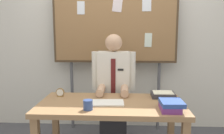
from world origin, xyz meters
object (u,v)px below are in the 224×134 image
person (114,94)px  book_stack (171,105)px  bulletin_board (115,25)px  desk_clock (60,93)px  desk (111,111)px  open_notebook (108,103)px  paper_tray (163,95)px  coffee_mug (88,105)px

person → book_stack: size_ratio=5.39×
bulletin_board → desk_clock: 1.25m
desk → person: (0.00, 0.56, 0.03)m
person → open_notebook: size_ratio=4.32×
bulletin_board → book_stack: bearing=-64.2°
bulletin_board → desk_clock: bearing=-127.5°
book_stack → desk_clock: bearing=160.7°
bulletin_board → paper_tray: 1.23m
paper_tray → bulletin_board: bearing=127.8°
person → paper_tray: (0.57, -0.32, 0.09)m
open_notebook → coffee_mug: 0.28m
coffee_mug → desk: bearing=48.1°
desk → person: bearing=90.0°
open_notebook → desk_clock: size_ratio=3.42×
bulletin_board → open_notebook: bearing=-92.0°
desk → open_notebook: 0.11m
coffee_mug → bulletin_board: bearing=80.3°
desk_clock → coffee_mug: bearing=-48.5°
desk → paper_tray: size_ratio=5.79×
bulletin_board → coffee_mug: 1.46m
person → desk_clock: 0.70m
desk → bulletin_board: bearing=90.0°
bulletin_board → person: bearing=-90.0°
bulletin_board → paper_tray: size_ratio=8.20×
desk → open_notebook: bearing=-149.6°
person → coffee_mug: (-0.21, -0.79, 0.11)m
book_stack → coffee_mug: size_ratio=2.77×
bulletin_board → paper_tray: bulletin_board is taller
coffee_mug → paper_tray: size_ratio=0.37×
book_stack → coffee_mug: 0.78m
bulletin_board → desk_clock: size_ratio=22.16×
open_notebook → book_stack: bearing=-16.9°
desk_clock → open_notebook: bearing=-21.9°
bulletin_board → coffee_mug: (-0.21, -1.21, -0.78)m
desk → book_stack: 0.62m
paper_tray → desk_clock: bearing=-178.3°
person → paper_tray: size_ratio=5.47×
desk → person: 0.56m
open_notebook → desk_clock: bearing=158.1°
book_stack → paper_tray: 0.44m
book_stack → paper_tray: book_stack is taller
person → open_notebook: person is taller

